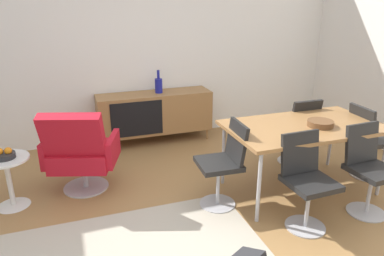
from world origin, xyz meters
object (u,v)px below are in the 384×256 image
at_px(vase_cobalt, 159,85).
at_px(dining_chair_near_window, 225,161).
at_px(sideboard, 155,112).
at_px(lounge_chair_red, 80,151).
at_px(dining_chair_back_right, 298,128).
at_px(side_table_round, 8,177).
at_px(wooden_bowl_on_table, 320,123).
at_px(dining_table, 304,129).
at_px(dining_chair_far_end, 368,139).
at_px(fruit_bowl, 4,155).
at_px(dining_chair_front_right, 369,166).
at_px(dining_chair_front_left, 306,178).

relative_size(vase_cobalt, dining_chair_near_window, 0.37).
height_order(sideboard, dining_chair_near_window, dining_chair_near_window).
xyz_separation_m(sideboard, lounge_chair_red, (-1.08, -1.16, 0.03)).
xyz_separation_m(dining_chair_back_right, side_table_round, (-3.24, 0.10, -0.15)).
height_order(wooden_bowl_on_table, lounge_chair_red, lounge_chair_red).
bearing_deg(side_table_round, vase_cobalt, 33.71).
bearing_deg(dining_table, dining_chair_near_window, -179.79).
xyz_separation_m(dining_table, side_table_round, (-2.89, 0.66, -0.38)).
relative_size(dining_chair_far_end, fruit_bowl, 4.28).
relative_size(sideboard, dining_chair_back_right, 1.87).
xyz_separation_m(dining_chair_near_window, lounge_chair_red, (-1.31, 0.73, -0.00)).
distance_m(dining_chair_far_end, fruit_bowl, 3.84).
height_order(vase_cobalt, wooden_bowl_on_table, vase_cobalt).
relative_size(wooden_bowl_on_table, dining_chair_front_right, 0.30).
xyz_separation_m(side_table_round, fruit_bowl, (0.00, 0.00, 0.23)).
height_order(sideboard, vase_cobalt, vase_cobalt).
bearing_deg(dining_table, dining_chair_far_end, 0.24).
relative_size(dining_chair_near_window, dining_chair_front_left, 1.00).
height_order(dining_chair_back_right, side_table_round, dining_chair_back_right).
distance_m(vase_cobalt, dining_chair_front_left, 2.57).
bearing_deg(dining_chair_back_right, wooden_bowl_on_table, -109.18).
distance_m(dining_chair_front_left, lounge_chair_red, 2.25).
bearing_deg(dining_chair_near_window, wooden_bowl_on_table, -4.79).
relative_size(sideboard, vase_cobalt, 5.01).
xyz_separation_m(dining_chair_front_left, lounge_chair_red, (-1.85, 1.29, -0.00)).
bearing_deg(lounge_chair_red, dining_chair_near_window, -29.15).
height_order(lounge_chair_red, side_table_round, lounge_chair_red).
distance_m(vase_cobalt, dining_chair_front_right, 2.84).
distance_m(wooden_bowl_on_table, fruit_bowl, 3.12).
height_order(dining_table, dining_chair_near_window, dining_chair_near_window).
height_order(dining_table, dining_chair_front_right, dining_chair_front_right).
xyz_separation_m(dining_chair_far_end, lounge_chair_red, (-3.09, 0.73, -0.00)).
bearing_deg(dining_chair_near_window, dining_chair_front_left, -45.97).
bearing_deg(dining_chair_front_left, dining_chair_near_window, 134.03).
xyz_separation_m(dining_chair_front_left, side_table_round, (-2.54, 1.22, -0.15)).
bearing_deg(wooden_bowl_on_table, dining_chair_front_right, -64.72).
xyz_separation_m(dining_chair_front_right, dining_chair_far_end, (0.54, 0.56, 0.00)).
xyz_separation_m(dining_chair_back_right, fruit_bowl, (-3.24, 0.10, 0.09)).
bearing_deg(lounge_chair_red, sideboard, 47.02).
bearing_deg(sideboard, vase_cobalt, 1.52).
relative_size(sideboard, dining_chair_far_end, 1.87).
xyz_separation_m(wooden_bowl_on_table, dining_chair_front_left, (-0.48, -0.47, -0.30)).
bearing_deg(dining_chair_far_end, vase_cobalt, 135.91).
bearing_deg(side_table_round, dining_chair_far_end, -9.83).
bearing_deg(dining_table, dining_chair_front_right, -58.20).
bearing_deg(dining_chair_front_right, dining_table, 121.80).
height_order(wooden_bowl_on_table, fruit_bowl, wooden_bowl_on_table).
distance_m(sideboard, dining_chair_back_right, 1.98).
height_order(vase_cobalt, dining_table, vase_cobalt).
xyz_separation_m(vase_cobalt, side_table_round, (-1.84, -1.23, -0.51)).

